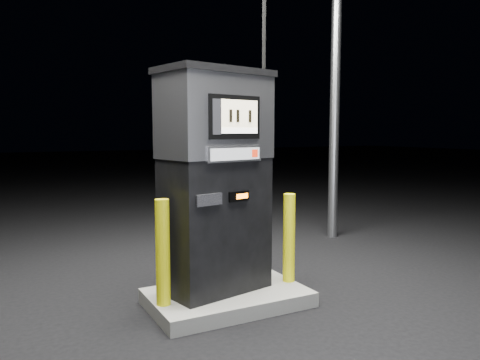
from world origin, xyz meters
name	(u,v)px	position (x,y,z in m)	size (l,w,h in m)	color
ground	(227,305)	(0.00, 0.00, 0.00)	(80.00, 80.00, 0.00)	black
pump_island	(227,298)	(0.00, 0.00, 0.07)	(1.60, 1.00, 0.15)	slate
fuel_dispenser	(216,179)	(-0.08, 0.10, 1.31)	(1.31, 0.89, 4.70)	black
bollard_left	(163,252)	(-0.71, -0.06, 0.66)	(0.14, 0.14, 1.02)	#F4F10D
bollard_right	(289,238)	(0.74, -0.03, 0.64)	(0.13, 0.13, 0.97)	#F4F10D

